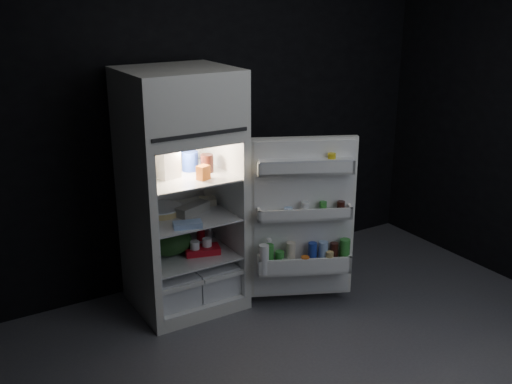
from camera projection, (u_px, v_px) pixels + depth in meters
floor at (339, 369)px, 3.80m from camera, size 4.00×3.40×0.00m
wall_back at (212, 114)px, 4.74m from camera, size 4.00×0.00×2.70m
refrigerator at (180, 183)px, 4.33m from camera, size 0.76×0.71×1.78m
fridge_door at (304, 223)px, 4.34m from camera, size 0.73×0.48×1.22m
milk_jug at (167, 161)px, 4.18m from camera, size 0.17×0.17×0.24m
mayo_jar at (190, 161)px, 4.36m from camera, size 0.13×0.13×0.14m
jam_jar at (207, 163)px, 4.33m from camera, size 0.12×0.12×0.13m
amber_bottle at (148, 162)px, 4.20m from camera, size 0.08×0.08×0.22m
small_carton at (203, 173)px, 4.16m from camera, size 0.10×0.09×0.10m
egg_carton at (193, 209)px, 4.37m from camera, size 0.29×0.19×0.07m
pie at (161, 210)px, 4.39m from camera, size 0.39×0.39×0.04m
flat_package at (188, 225)px, 4.13m from camera, size 0.22×0.15×0.04m
wrapped_pkg at (208, 201)px, 4.56m from camera, size 0.15×0.14×0.05m
produce_bag at (170, 242)px, 4.40m from camera, size 0.37×0.32×0.20m
yogurt_tray at (202, 250)px, 4.43m from camera, size 0.28×0.20×0.05m
small_can_red at (201, 234)px, 4.67m from camera, size 0.08×0.08×0.09m
small_can_silver at (209, 232)px, 4.71m from camera, size 0.07×0.07×0.09m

